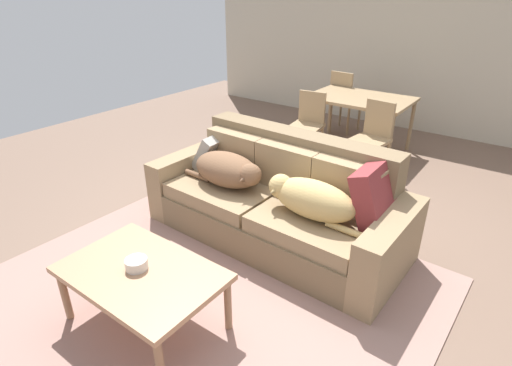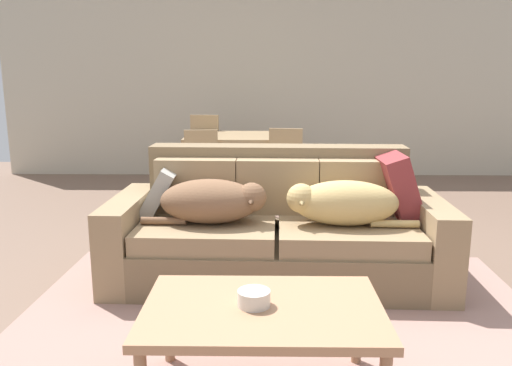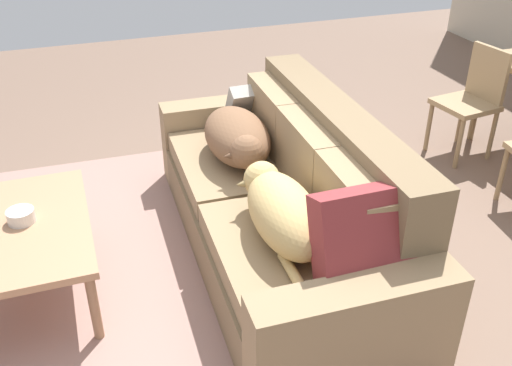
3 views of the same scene
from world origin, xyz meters
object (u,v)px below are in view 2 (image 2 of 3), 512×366
dining_table (243,141)px  dog_on_right_cushion (341,203)px  dining_chair_far_left (207,146)px  dog_on_left_cushion (213,201)px  dining_chair_near_right (285,166)px  couch (277,231)px  throw_pillow_by_left_arm (159,191)px  bowl_on_coffee_table (254,298)px  dining_chair_near_left (202,166)px  coffee_table (263,316)px  throw_pillow_by_right_arm (398,187)px

dining_table → dog_on_right_cushion: bearing=-74.1°
dog_on_right_cushion → dining_chair_far_left: (-1.26, 3.27, -0.08)m
dog_on_left_cushion → dining_chair_near_right: 2.09m
couch → dog_on_right_cushion: bearing=-24.4°
dining_table → dining_chair_near_right: dining_chair_near_right is taller
throw_pillow_by_left_arm → bowl_on_coffee_table: bearing=-64.9°
dog_on_left_cushion → dining_chair_far_left: (-0.40, 3.23, -0.08)m
throw_pillow_by_left_arm → bowl_on_coffee_table: (0.72, -1.53, -0.12)m
dog_on_right_cushion → dining_chair_far_left: size_ratio=0.93×
dining_chair_near_left → dining_chair_near_right: bearing=-7.4°
dining_table → throw_pillow_by_left_arm: bearing=-102.0°
coffee_table → dining_chair_near_right: dining_chair_near_right is taller
throw_pillow_by_right_arm → coffee_table: (-0.95, -1.48, -0.26)m
couch → dog_on_right_cushion: (0.42, -0.21, 0.26)m
dining_chair_far_left → dog_on_right_cushion: bearing=116.5°
dog_on_left_cushion → coffee_table: bearing=-73.7°
dining_table → dining_chair_near_right: size_ratio=1.52×
couch → throw_pillow_by_left_arm: 0.90m
throw_pillow_by_right_arm → dining_chair_near_right: 1.97m
bowl_on_coffee_table → throw_pillow_by_left_arm: bearing=115.1°
couch → dining_table: couch is taller
couch → coffee_table: (-0.10, -1.46, 0.06)m
throw_pillow_by_left_arm → dining_chair_near_right: (0.98, 1.77, -0.13)m
throw_pillow_by_left_arm → dining_table: throw_pillow_by_left_arm is taller
dining_chair_near_left → dog_on_right_cushion: bearing=-67.6°
bowl_on_coffee_table → dining_chair_near_left: bearing=100.7°
dog_on_left_cushion → throw_pillow_by_right_arm: (1.29, 0.19, 0.06)m
dog_on_right_cushion → bowl_on_coffee_table: (-0.56, -1.25, -0.12)m
dining_chair_near_right → dining_chair_far_left: bearing=135.4°
dog_on_left_cushion → dining_chair_near_left: dining_chair_near_left is taller
throw_pillow_by_left_arm → dining_chair_near_right: bearing=61.1°
dog_on_left_cushion → dog_on_right_cushion: size_ratio=0.97×
throw_pillow_by_right_arm → bowl_on_coffee_table: (-0.99, -1.48, -0.17)m
dining_chair_near_left → couch: bearing=-75.2°
throw_pillow_by_left_arm → dog_on_left_cushion: bearing=-30.0°
dog_on_left_cushion → coffee_table: dog_on_left_cushion is taller
dining_table → dining_chair_far_left: (-0.50, 0.59, -0.15)m
dining_chair_near_left → dining_chair_near_right: 0.89m
dog_on_right_cushion → dining_table: 2.79m
coffee_table → bowl_on_coffee_table: bowl_on_coffee_table is taller
dining_chair_near_left → dining_table: bearing=48.8°
dog_on_left_cushion → dining_table: 2.65m
throw_pillow_by_left_arm → throw_pillow_by_right_arm: 1.71m
dog_on_left_cushion → throw_pillow_by_right_arm: size_ratio=1.79×
dining_table → coffee_table: bearing=-86.5°
throw_pillow_by_left_arm → couch: bearing=-5.0°
dog_on_left_cushion → dining_chair_far_left: bearing=98.8°
couch → dining_chair_near_left: bearing=114.1°
throw_pillow_by_right_arm → bowl_on_coffee_table: throw_pillow_by_right_arm is taller
throw_pillow_by_right_arm → dining_chair_far_left: size_ratio=0.50×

